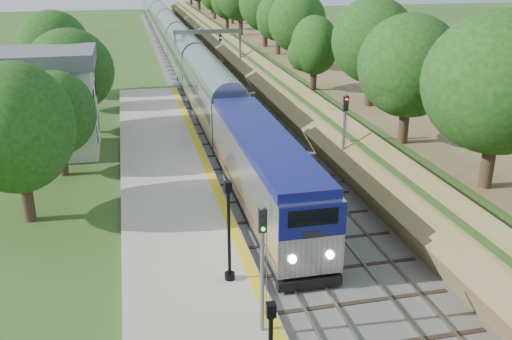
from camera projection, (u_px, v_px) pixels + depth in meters
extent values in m
cube|color=#4C4944|center=(200.00, 72.00, 75.51)|extent=(9.50, 170.00, 0.12)
cube|color=gray|center=(179.00, 72.00, 74.89)|extent=(0.08, 170.00, 0.16)
cube|color=gray|center=(190.00, 72.00, 75.19)|extent=(0.08, 170.00, 0.16)
cube|color=gray|center=(209.00, 71.00, 75.72)|extent=(0.08, 170.00, 0.16)
cube|color=gray|center=(220.00, 71.00, 76.02)|extent=(0.08, 170.00, 0.16)
cube|color=#A79D86|center=(176.00, 214.00, 33.80)|extent=(6.40, 68.00, 0.38)
cube|color=gold|center=(224.00, 206.00, 34.33)|extent=(0.55, 68.00, 0.01)
cube|color=brown|center=(269.00, 59.00, 76.97)|extent=(9.00, 170.00, 3.00)
cube|color=brown|center=(241.00, 61.00, 76.23)|extent=(4.47, 170.00, 4.54)
cylinder|color=#332316|center=(472.00, 162.00, 30.03)|extent=(0.60, 0.60, 2.62)
sphere|color=#18370F|center=(482.00, 96.00, 28.77)|extent=(5.70, 5.70, 5.70)
cylinder|color=#332316|center=(259.00, 38.00, 75.67)|extent=(0.60, 0.60, 2.62)
sphere|color=#18370F|center=(259.00, 10.00, 74.41)|extent=(5.70, 5.70, 5.70)
cylinder|color=#332316|center=(206.00, 7.00, 121.31)|extent=(0.60, 0.60, 2.62)
cube|color=beige|center=(42.00, 111.00, 43.63)|extent=(8.00, 6.00, 6.80)
cube|color=#595C61|center=(35.00, 58.00, 42.22)|extent=(8.60, 6.60, 1.20)
cube|color=black|center=(97.00, 134.00, 43.38)|extent=(0.05, 1.10, 1.30)
cube|color=black|center=(99.00, 122.00, 46.67)|extent=(0.05, 1.10, 1.30)
cube|color=black|center=(94.00, 98.00, 42.40)|extent=(0.05, 1.10, 1.30)
cube|color=black|center=(95.00, 88.00, 45.68)|extent=(0.05, 1.10, 1.30)
cylinder|color=slate|center=(176.00, 56.00, 69.15)|extent=(0.24, 0.24, 6.20)
cylinder|color=slate|center=(240.00, 54.00, 70.80)|extent=(0.24, 0.24, 6.20)
cube|color=slate|center=(208.00, 32.00, 68.97)|extent=(8.40, 0.25, 0.50)
cube|color=black|center=(187.00, 39.00, 68.58)|extent=(0.30, 0.20, 0.90)
cube|color=black|center=(220.00, 38.00, 69.41)|extent=(0.30, 0.20, 0.90)
cylinder|color=#332316|center=(68.00, 152.00, 41.16)|extent=(0.60, 0.60, 2.45)
sphere|color=#18370F|center=(63.00, 107.00, 39.99)|extent=(5.32, 5.32, 5.32)
cylinder|color=#332316|center=(81.00, 101.00, 55.76)|extent=(0.60, 0.60, 2.45)
sphere|color=#18370F|center=(78.00, 67.00, 54.59)|extent=(5.32, 5.32, 5.32)
cube|color=black|center=(263.00, 201.00, 34.49)|extent=(2.87, 17.97, 0.62)
cube|color=#B7BAC1|center=(263.00, 169.00, 33.76)|extent=(3.12, 18.72, 3.54)
cube|color=navy|center=(263.00, 137.00, 33.06)|extent=(3.00, 17.97, 0.46)
cube|color=navy|center=(313.00, 221.00, 24.84)|extent=(3.09, 0.10, 1.56)
cube|color=black|center=(313.00, 218.00, 24.73)|extent=(2.29, 0.06, 0.78)
cube|color=maroon|center=(263.00, 188.00, 34.18)|extent=(3.14, 18.35, 0.10)
cube|color=#B7BAC1|center=(211.00, 97.00, 52.48)|extent=(3.12, 20.80, 4.06)
cube|color=#B7BAC1|center=(186.00, 59.00, 72.02)|extent=(3.12, 20.80, 4.06)
cube|color=#B7BAC1|center=(172.00, 37.00, 91.55)|extent=(3.12, 20.80, 4.06)
cube|color=#B7BAC1|center=(162.00, 23.00, 111.09)|extent=(3.12, 20.80, 4.06)
cube|color=#B7BAC1|center=(156.00, 13.00, 130.63)|extent=(3.12, 20.80, 4.06)
cube|color=#B7BAC1|center=(151.00, 6.00, 150.17)|extent=(3.12, 20.80, 4.06)
cube|color=black|center=(271.00, 310.00, 16.77)|extent=(0.31, 0.31, 0.41)
cube|color=silver|center=(271.00, 310.00, 16.77)|extent=(0.22, 0.22, 0.31)
cylinder|color=black|center=(230.00, 276.00, 26.54)|extent=(0.48, 0.48, 0.33)
cylinder|color=black|center=(229.00, 235.00, 25.79)|extent=(0.15, 0.15, 4.29)
cube|color=black|center=(228.00, 186.00, 24.96)|extent=(0.32, 0.32, 0.44)
cube|color=silver|center=(228.00, 186.00, 24.96)|extent=(0.23, 0.23, 0.33)
cylinder|color=slate|center=(262.00, 271.00, 22.02)|extent=(0.17, 0.17, 5.44)
cube|color=black|center=(262.00, 221.00, 21.26)|extent=(0.32, 0.21, 0.94)
cylinder|color=#0CE526|center=(263.00, 222.00, 21.15)|extent=(0.15, 0.06, 0.15)
cylinder|color=slate|center=(344.00, 140.00, 37.59)|extent=(0.18, 0.18, 6.06)
cube|color=black|center=(346.00, 104.00, 36.73)|extent=(0.33, 0.22, 0.98)
cylinder|color=#FF0C0C|center=(346.00, 104.00, 36.62)|extent=(0.16, 0.06, 0.16)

